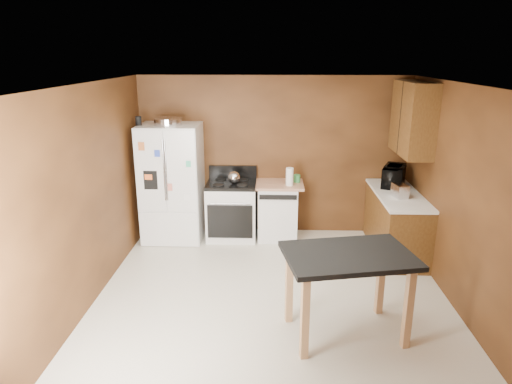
# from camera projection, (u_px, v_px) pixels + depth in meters

# --- Properties ---
(floor) EXTENTS (4.50, 4.50, 0.00)m
(floor) POSITION_uv_depth(u_px,v_px,m) (272.00, 299.00, 5.44)
(floor) COLOR beige
(floor) RESTS_ON ground
(ceiling) EXTENTS (4.50, 4.50, 0.00)m
(ceiling) POSITION_uv_depth(u_px,v_px,m) (274.00, 85.00, 4.71)
(ceiling) COLOR white
(ceiling) RESTS_ON ground
(wall_back) EXTENTS (4.20, 0.00, 4.20)m
(wall_back) POSITION_uv_depth(u_px,v_px,m) (273.00, 156.00, 7.23)
(wall_back) COLOR brown
(wall_back) RESTS_ON ground
(wall_front) EXTENTS (4.20, 0.00, 4.20)m
(wall_front) POSITION_uv_depth(u_px,v_px,m) (273.00, 307.00, 2.92)
(wall_front) COLOR brown
(wall_front) RESTS_ON ground
(wall_left) EXTENTS (0.00, 4.50, 4.50)m
(wall_left) POSITION_uv_depth(u_px,v_px,m) (87.00, 198.00, 5.15)
(wall_left) COLOR brown
(wall_left) RESTS_ON ground
(wall_right) EXTENTS (0.00, 4.50, 4.50)m
(wall_right) POSITION_uv_depth(u_px,v_px,m) (464.00, 202.00, 5.00)
(wall_right) COLOR brown
(wall_right) RESTS_ON ground
(roasting_pan) EXTENTS (0.41, 0.41, 0.10)m
(roasting_pan) POSITION_uv_depth(u_px,v_px,m) (168.00, 122.00, 6.70)
(roasting_pan) COLOR silver
(roasting_pan) RESTS_ON refrigerator
(pen_cup) EXTENTS (0.09, 0.09, 0.13)m
(pen_cup) POSITION_uv_depth(u_px,v_px,m) (138.00, 121.00, 6.67)
(pen_cup) COLOR black
(pen_cup) RESTS_ON refrigerator
(kettle) EXTENTS (0.19, 0.19, 0.19)m
(kettle) POSITION_uv_depth(u_px,v_px,m) (234.00, 177.00, 6.96)
(kettle) COLOR silver
(kettle) RESTS_ON gas_range
(paper_towel) EXTENTS (0.15, 0.15, 0.27)m
(paper_towel) POSITION_uv_depth(u_px,v_px,m) (290.00, 177.00, 6.90)
(paper_towel) COLOR white
(paper_towel) RESTS_ON dishwasher
(green_canister) EXTENTS (0.13, 0.13, 0.12)m
(green_canister) POSITION_uv_depth(u_px,v_px,m) (297.00, 178.00, 7.09)
(green_canister) COLOR green
(green_canister) RESTS_ON dishwasher
(toaster) EXTENTS (0.20, 0.28, 0.18)m
(toaster) POSITION_uv_depth(u_px,v_px,m) (400.00, 191.00, 6.30)
(toaster) COLOR silver
(toaster) RESTS_ON right_cabinets
(microwave) EXTENTS (0.52, 0.61, 0.28)m
(microwave) POSITION_uv_depth(u_px,v_px,m) (394.00, 177.00, 6.81)
(microwave) COLOR black
(microwave) RESTS_ON right_cabinets
(refrigerator) EXTENTS (0.90, 0.80, 1.80)m
(refrigerator) POSITION_uv_depth(u_px,v_px,m) (172.00, 183.00, 7.01)
(refrigerator) COLOR white
(refrigerator) RESTS_ON ground
(gas_range) EXTENTS (0.76, 0.68, 1.10)m
(gas_range) POSITION_uv_depth(u_px,v_px,m) (232.00, 209.00, 7.17)
(gas_range) COLOR white
(gas_range) RESTS_ON ground
(dishwasher) EXTENTS (0.78, 0.63, 0.89)m
(dishwasher) POSITION_uv_depth(u_px,v_px,m) (278.00, 210.00, 7.17)
(dishwasher) COLOR white
(dishwasher) RESTS_ON ground
(right_cabinets) EXTENTS (0.63, 1.58, 2.45)m
(right_cabinets) POSITION_uv_depth(u_px,v_px,m) (401.00, 192.00, 6.53)
(right_cabinets) COLOR brown
(right_cabinets) RESTS_ON ground
(island) EXTENTS (1.40, 1.07, 0.91)m
(island) POSITION_uv_depth(u_px,v_px,m) (348.00, 266.00, 4.56)
(island) COLOR black
(island) RESTS_ON ground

